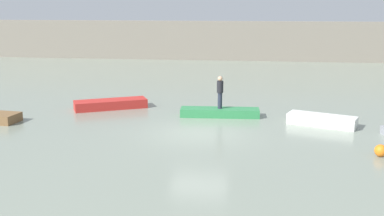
# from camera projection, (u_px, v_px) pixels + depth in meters

# --- Properties ---
(ground_plane) EXTENTS (120.00, 120.00, 0.00)m
(ground_plane) POSITION_uv_depth(u_px,v_px,m) (199.00, 133.00, 20.50)
(ground_plane) COLOR gray
(embankment_wall) EXTENTS (80.00, 1.20, 3.81)m
(embankment_wall) POSITION_uv_depth(u_px,v_px,m) (231.00, 41.00, 46.20)
(embankment_wall) COLOR gray
(embankment_wall) RESTS_ON ground_plane
(rowboat_red) EXTENTS (3.92, 2.70, 0.48)m
(rowboat_red) POSITION_uv_depth(u_px,v_px,m) (111.00, 104.00, 25.22)
(rowboat_red) COLOR red
(rowboat_red) RESTS_ON ground_plane
(rowboat_green) EXTENTS (3.97, 1.17, 0.41)m
(rowboat_green) POSITION_uv_depth(u_px,v_px,m) (220.00, 112.00, 23.48)
(rowboat_green) COLOR #2D7F47
(rowboat_green) RESTS_ON ground_plane
(rowboat_white) EXTENTS (3.23, 2.04, 0.49)m
(rowboat_white) POSITION_uv_depth(u_px,v_px,m) (322.00, 120.00, 21.76)
(rowboat_white) COLOR white
(rowboat_white) RESTS_ON ground_plane
(person_dark_shirt) EXTENTS (0.32, 0.32, 1.63)m
(person_dark_shirt) POSITION_uv_depth(u_px,v_px,m) (220.00, 91.00, 23.23)
(person_dark_shirt) COLOR #232838
(person_dark_shirt) RESTS_ON rowboat_green
(mooring_buoy) EXTENTS (0.46, 0.46, 0.46)m
(mooring_buoy) POSITION_uv_depth(u_px,v_px,m) (381.00, 151.00, 17.35)
(mooring_buoy) COLOR orange
(mooring_buoy) RESTS_ON ground_plane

